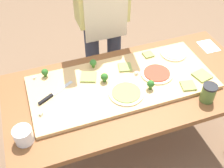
{
  "coord_description": "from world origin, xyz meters",
  "views": [
    {
      "loc": [
        -0.58,
        -1.23,
        2.06
      ],
      "look_at": [
        -0.13,
        0.04,
        0.77
      ],
      "focal_mm": 44.56,
      "sensor_mm": 36.0,
      "label": 1
    }
  ],
  "objects_px": {
    "cheese_crumble_b": "(41,114)",
    "sauce_jar": "(208,93)",
    "pizza_slice_far_right": "(202,76)",
    "pizza_slice_near_left": "(125,67)",
    "broccoli_floret_back_right": "(104,77)",
    "pizza_slice_center": "(88,77)",
    "prep_table": "(131,96)",
    "pizza_whole_pesto_green": "(126,93)",
    "pizza_slice_far_left": "(148,55)",
    "pizza_whole_tomato_red": "(157,73)",
    "broccoli_floret_back_left": "(151,84)",
    "pizza_slice_near_right": "(188,86)",
    "chefs_knife": "(51,96)",
    "broccoli_floret_center_left": "(45,72)",
    "broccoli_floret_back_mid": "(93,63)",
    "cheese_crumble_a": "(136,73)",
    "recipe_note": "(208,46)",
    "flour_cup": "(24,136)",
    "cheese_crumble_c": "(34,78)",
    "cook_center": "(103,9)",
    "pizza_whole_white_garlic": "(173,53)"
  },
  "relations": [
    {
      "from": "pizza_slice_near_left",
      "to": "cheese_crumble_a",
      "type": "relative_size",
      "value": 4.49
    },
    {
      "from": "pizza_slice_far_left",
      "to": "broccoli_floret_back_right",
      "type": "height_order",
      "value": "broccoli_floret_back_right"
    },
    {
      "from": "pizza_slice_far_right",
      "to": "cook_center",
      "type": "xyz_separation_m",
      "value": [
        -0.48,
        0.73,
        0.22
      ]
    },
    {
      "from": "broccoli_floret_back_left",
      "to": "cheese_crumble_b",
      "type": "height_order",
      "value": "broccoli_floret_back_left"
    },
    {
      "from": "broccoli_floret_back_left",
      "to": "flour_cup",
      "type": "xyz_separation_m",
      "value": [
        -0.83,
        -0.12,
        -0.02
      ]
    },
    {
      "from": "pizza_slice_near_left",
      "to": "pizza_slice_far_right",
      "type": "bearing_deg",
      "value": -29.18
    },
    {
      "from": "prep_table",
      "to": "pizza_slice_near_left",
      "type": "bearing_deg",
      "value": 85.81
    },
    {
      "from": "pizza_slice_far_right",
      "to": "flour_cup",
      "type": "bearing_deg",
      "value": -174.95
    },
    {
      "from": "pizza_slice_far_right",
      "to": "pizza_slice_center",
      "type": "distance_m",
      "value": 0.78
    },
    {
      "from": "prep_table",
      "to": "pizza_whole_pesto_green",
      "type": "distance_m",
      "value": 0.17
    },
    {
      "from": "broccoli_floret_back_right",
      "to": "flour_cup",
      "type": "xyz_separation_m",
      "value": [
        -0.57,
        -0.29,
        -0.02
      ]
    },
    {
      "from": "cheese_crumble_b",
      "to": "sauce_jar",
      "type": "relative_size",
      "value": 0.15
    },
    {
      "from": "cheese_crumble_a",
      "to": "cheese_crumble_c",
      "type": "height_order",
      "value": "cheese_crumble_a"
    },
    {
      "from": "broccoli_floret_center_left",
      "to": "flour_cup",
      "type": "bearing_deg",
      "value": -113.29
    },
    {
      "from": "pizza_slice_near_right",
      "to": "cheese_crumble_b",
      "type": "relative_size",
      "value": 4.77
    },
    {
      "from": "broccoli_floret_back_right",
      "to": "cheese_crumble_b",
      "type": "bearing_deg",
      "value": -161.63
    },
    {
      "from": "broccoli_floret_center_left",
      "to": "cook_center",
      "type": "distance_m",
      "value": 0.68
    },
    {
      "from": "pizza_whole_pesto_green",
      "to": "pizza_slice_near_left",
      "type": "relative_size",
      "value": 2.52
    },
    {
      "from": "pizza_whole_tomato_red",
      "to": "broccoli_floret_back_right",
      "type": "height_order",
      "value": "broccoli_floret_back_right"
    },
    {
      "from": "pizza_whole_tomato_red",
      "to": "pizza_slice_far_right",
      "type": "distance_m",
      "value": 0.31
    },
    {
      "from": "pizza_whole_white_garlic",
      "to": "cheese_crumble_c",
      "type": "relative_size",
      "value": 12.25
    },
    {
      "from": "pizza_slice_far_right",
      "to": "broccoli_floret_center_left",
      "type": "height_order",
      "value": "broccoli_floret_center_left"
    },
    {
      "from": "cheese_crumble_c",
      "to": "pizza_slice_center",
      "type": "bearing_deg",
      "value": -18.08
    },
    {
      "from": "pizza_slice_near_right",
      "to": "cheese_crumble_b",
      "type": "distance_m",
      "value": 0.96
    },
    {
      "from": "broccoli_floret_back_right",
      "to": "sauce_jar",
      "type": "relative_size",
      "value": 0.53
    },
    {
      "from": "cheese_crumble_c",
      "to": "flour_cup",
      "type": "height_order",
      "value": "flour_cup"
    },
    {
      "from": "pizza_slice_far_right",
      "to": "pizza_slice_far_left",
      "type": "height_order",
      "value": "same"
    },
    {
      "from": "pizza_whole_pesto_green",
      "to": "pizza_slice_far_left",
      "type": "xyz_separation_m",
      "value": [
        0.31,
        0.32,
        -0.0
      ]
    },
    {
      "from": "broccoli_floret_center_left",
      "to": "broccoli_floret_back_mid",
      "type": "relative_size",
      "value": 0.96
    },
    {
      "from": "broccoli_floret_back_right",
      "to": "pizza_whole_white_garlic",
      "type": "bearing_deg",
      "value": 10.67
    },
    {
      "from": "pizza_whole_pesto_green",
      "to": "broccoli_floret_back_mid",
      "type": "distance_m",
      "value": 0.35
    },
    {
      "from": "pizza_slice_center",
      "to": "broccoli_floret_back_left",
      "type": "height_order",
      "value": "broccoli_floret_back_left"
    },
    {
      "from": "recipe_note",
      "to": "pizza_slice_far_left",
      "type": "bearing_deg",
      "value": 177.14
    },
    {
      "from": "cheese_crumble_c",
      "to": "sauce_jar",
      "type": "relative_size",
      "value": 0.13
    },
    {
      "from": "pizza_slice_far_right",
      "to": "broccoli_floret_back_right",
      "type": "distance_m",
      "value": 0.67
    },
    {
      "from": "cheese_crumble_a",
      "to": "cook_center",
      "type": "height_order",
      "value": "cook_center"
    },
    {
      "from": "pizza_slice_center",
      "to": "prep_table",
      "type": "bearing_deg",
      "value": -30.18
    },
    {
      "from": "pizza_whole_pesto_green",
      "to": "broccoli_floret_back_right",
      "type": "height_order",
      "value": "broccoli_floret_back_right"
    },
    {
      "from": "pizza_whole_tomato_red",
      "to": "cheese_crumble_a",
      "type": "distance_m",
      "value": 0.14
    },
    {
      "from": "pizza_whole_tomato_red",
      "to": "broccoli_floret_back_left",
      "type": "xyz_separation_m",
      "value": [
        -0.1,
        -0.11,
        0.03
      ]
    },
    {
      "from": "chefs_knife",
      "to": "flour_cup",
      "type": "bearing_deg",
      "value": -127.21
    },
    {
      "from": "pizza_slice_far_right",
      "to": "broccoli_floret_back_left",
      "type": "distance_m",
      "value": 0.39
    },
    {
      "from": "chefs_knife",
      "to": "broccoli_floret_center_left",
      "type": "xyz_separation_m",
      "value": [
        -0.0,
        0.2,
        0.03
      ]
    },
    {
      "from": "prep_table",
      "to": "pizza_slice_far_right",
      "type": "bearing_deg",
      "value": -11.6
    },
    {
      "from": "pizza_whole_pesto_green",
      "to": "pizza_slice_far_right",
      "type": "bearing_deg",
      "value": -1.94
    },
    {
      "from": "pizza_slice_far_left",
      "to": "sauce_jar",
      "type": "relative_size",
      "value": 0.57
    },
    {
      "from": "pizza_slice_far_right",
      "to": "pizza_slice_near_left",
      "type": "height_order",
      "value": "same"
    },
    {
      "from": "pizza_slice_far_left",
      "to": "cheese_crumble_c",
      "type": "distance_m",
      "value": 0.84
    },
    {
      "from": "cheese_crumble_a",
      "to": "recipe_note",
      "type": "height_order",
      "value": "cheese_crumble_a"
    },
    {
      "from": "cheese_crumble_b",
      "to": "sauce_jar",
      "type": "bearing_deg",
      "value": -11.5
    }
  ]
}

